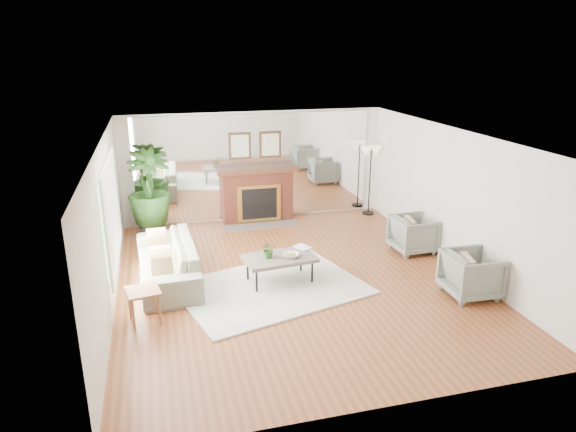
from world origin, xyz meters
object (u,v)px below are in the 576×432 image
object	(u,v)px
armchair_front	(472,274)
coffee_table	(280,259)
armchair_back	(414,234)
side_table	(143,295)
fireplace	(258,194)
potted_ficus	(149,191)
floor_lamp	(371,157)
sofa	(167,261)

from	to	relation	value
armchair_front	coffee_table	bearing A→B (deg)	68.31
armchair_back	side_table	bearing A→B (deg)	103.69
coffee_table	armchair_back	xyz separation A→B (m)	(2.89, 0.72, -0.08)
fireplace	coffee_table	bearing A→B (deg)	-95.04
potted_ficus	floor_lamp	world-z (taller)	potted_ficus
coffee_table	potted_ficus	distance (m)	3.67
side_table	floor_lamp	world-z (taller)	floor_lamp
armchair_front	armchair_back	bearing A→B (deg)	1.61
side_table	potted_ficus	world-z (taller)	potted_ficus
armchair_back	fireplace	bearing A→B (deg)	42.08
coffee_table	floor_lamp	distance (m)	4.46
armchair_front	side_table	xyz separation A→B (m)	(-5.13, 0.44, 0.07)
side_table	potted_ficus	xyz separation A→B (m)	(0.14, 3.77, 0.55)
armchair_front	floor_lamp	size ratio (longest dim) A/B	0.49
coffee_table	sofa	world-z (taller)	sofa
side_table	potted_ficus	size ratio (longest dim) A/B	0.29
coffee_table	potted_ficus	size ratio (longest dim) A/B	0.68
coffee_table	potted_ficus	xyz separation A→B (m)	(-2.09, 2.96, 0.55)
fireplace	armchair_back	world-z (taller)	fireplace
fireplace	sofa	world-z (taller)	fireplace
potted_ficus	floor_lamp	xyz separation A→B (m)	(5.09, 0.20, 0.42)
armchair_front	floor_lamp	bearing A→B (deg)	0.31
coffee_table	armchair_front	size ratio (longest dim) A/B	1.55
armchair_back	potted_ficus	distance (m)	5.50
coffee_table	armchair_front	bearing A→B (deg)	-23.30
sofa	floor_lamp	size ratio (longest dim) A/B	1.45
sofa	armchair_back	bearing A→B (deg)	88.60
fireplace	armchair_front	world-z (taller)	fireplace
armchair_front	side_table	size ratio (longest dim) A/B	1.54
fireplace	side_table	size ratio (longest dim) A/B	3.85
side_table	potted_ficus	distance (m)	3.81
side_table	coffee_table	bearing A→B (deg)	19.87
potted_ficus	fireplace	bearing A→B (deg)	8.57
fireplace	potted_ficus	xyz separation A→B (m)	(-2.39, -0.36, 0.33)
sofa	potted_ficus	distance (m)	2.44
armchair_back	floor_lamp	size ratio (longest dim) A/B	0.48
armchair_back	coffee_table	bearing A→B (deg)	101.05
fireplace	armchair_back	size ratio (longest dim) A/B	2.59
sofa	side_table	bearing A→B (deg)	-17.36
armchair_front	sofa	bearing A→B (deg)	70.13
sofa	fireplace	bearing A→B (deg)	138.92
side_table	floor_lamp	xyz separation A→B (m)	(5.23, 3.97, 0.97)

